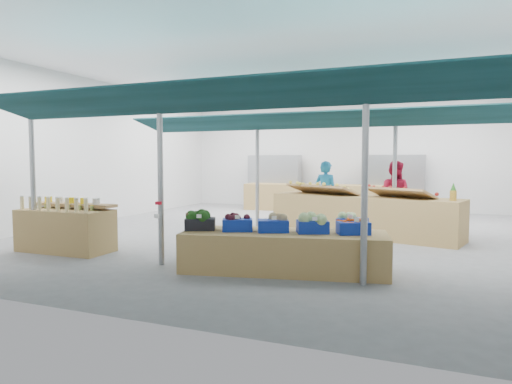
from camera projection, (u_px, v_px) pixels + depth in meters
floor at (287, 234)px, 11.35m from camera, size 13.00×13.00×0.00m
hall at (304, 131)px, 12.49m from camera, size 13.00×13.00×13.00m
pole_grid at (295, 161)px, 9.32m from camera, size 10.00×4.60×3.00m
awnings at (296, 114)px, 9.25m from camera, size 9.50×7.08×0.30m
back_shelving_left at (275, 182)px, 17.76m from camera, size 2.00×0.50×2.00m
back_shelving_right at (395, 184)px, 16.07m from camera, size 2.00×0.50×2.00m
bottle_shelf at (67, 229)px, 9.20m from camera, size 1.91×1.17×1.12m
veg_counter at (284, 251)px, 7.55m from camera, size 3.50×1.79×0.65m
fruit_counter at (364, 216)px, 11.04m from camera, size 4.66×2.13×0.97m
far_counter at (318, 198)px, 16.50m from camera, size 5.39×1.39×0.96m
vendor_left at (326, 194)px, 12.48m from camera, size 0.75×0.58×1.81m
vendor_right at (394, 196)px, 11.80m from camera, size 1.02×0.88×1.81m
crate_broccoli at (200, 220)px, 7.77m from camera, size 0.60×0.52×0.35m
crate_beets at (237, 223)px, 7.65m from camera, size 0.60×0.52×0.29m
crate_celeriac at (273, 223)px, 7.55m from camera, size 0.60×0.52×0.31m
crate_cabbage at (313, 223)px, 7.43m from camera, size 0.60×0.52×0.35m
crate_carrots at (353, 227)px, 7.32m from camera, size 0.60×0.52×0.29m
sparrow at (190, 216)px, 7.67m from camera, size 0.12×0.09×0.11m
pole_ribbon at (158, 204)px, 7.82m from camera, size 0.12×0.12×0.28m
apple_heap_yellow at (322, 188)px, 11.54m from camera, size 2.01×1.50×0.27m
apple_heap_red at (400, 191)px, 10.37m from camera, size 1.65×1.31×0.27m
pineapple at (453, 192)px, 9.71m from camera, size 0.14×0.14×0.39m
crate_extra at (352, 221)px, 7.73m from camera, size 0.50×0.40×0.32m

